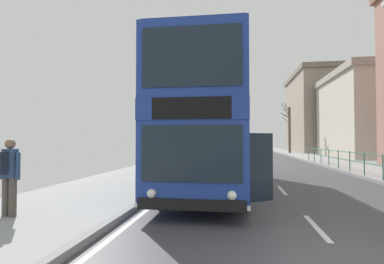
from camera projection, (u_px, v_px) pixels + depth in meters
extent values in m
cube|color=silver|center=(316.00, 227.00, 6.35)|extent=(0.12, 2.00, 0.00)
cube|color=silver|center=(282.00, 190.00, 11.10)|extent=(0.12, 2.00, 0.00)
cube|color=silver|center=(268.00, 175.00, 15.84)|extent=(0.12, 2.00, 0.00)
cube|color=silver|center=(261.00, 167.00, 20.59)|extent=(0.12, 2.00, 0.00)
cube|color=silver|center=(256.00, 162.00, 25.34)|extent=(0.12, 2.00, 0.00)
cube|color=silver|center=(253.00, 159.00, 30.09)|extent=(0.12, 2.00, 0.00)
cube|color=silver|center=(251.00, 156.00, 34.84)|extent=(0.12, 2.00, 0.00)
cube|color=silver|center=(249.00, 154.00, 39.59)|extent=(0.12, 2.00, 0.00)
cube|color=silver|center=(247.00, 153.00, 44.34)|extent=(0.12, 2.00, 0.00)
cube|color=silver|center=(246.00, 152.00, 49.08)|extent=(0.12, 2.00, 0.00)
cube|color=silver|center=(245.00, 151.00, 53.83)|extent=(0.12, 2.00, 0.00)
cube|color=gray|center=(51.00, 261.00, 4.39)|extent=(0.20, 140.00, 0.14)
cube|color=navy|center=(211.00, 154.00, 11.83)|extent=(2.49, 10.83, 1.91)
cube|color=navy|center=(211.00, 123.00, 11.86)|extent=(2.51, 10.88, 0.50)
cube|color=navy|center=(211.00, 94.00, 11.89)|extent=(2.49, 10.83, 1.74)
cube|color=navy|center=(211.00, 71.00, 11.92)|extent=(2.42, 10.50, 0.08)
cube|color=#19232D|center=(191.00, 154.00, 6.47)|extent=(2.16, 0.04, 1.22)
cube|color=black|center=(191.00, 108.00, 6.49)|extent=(1.72, 0.04, 0.48)
cube|color=#19232D|center=(191.00, 56.00, 6.53)|extent=(2.16, 0.04, 1.32)
cube|color=black|center=(191.00, 205.00, 6.43)|extent=(2.33, 0.09, 0.24)
cube|color=silver|center=(211.00, 177.00, 11.80)|extent=(2.52, 10.88, 0.10)
cube|color=#19232D|center=(243.00, 147.00, 11.93)|extent=(0.05, 8.44, 0.99)
cube|color=#19232D|center=(243.00, 91.00, 11.72)|extent=(0.05, 9.74, 1.04)
cube|color=#19232D|center=(181.00, 147.00, 12.28)|extent=(0.05, 8.44, 0.99)
cube|color=#19232D|center=(180.00, 93.00, 12.07)|extent=(0.05, 9.74, 1.04)
sphere|color=white|center=(232.00, 196.00, 6.31)|extent=(0.20, 0.20, 0.20)
sphere|color=white|center=(151.00, 193.00, 6.55)|extent=(0.20, 0.20, 0.20)
cube|color=#19232D|center=(260.00, 167.00, 7.30)|extent=(0.68, 0.49, 1.64)
cube|color=black|center=(245.00, 166.00, 7.64)|extent=(0.10, 0.90, 1.64)
cylinder|color=black|center=(244.00, 187.00, 8.47)|extent=(0.30, 1.04, 1.04)
cylinder|color=black|center=(162.00, 185.00, 8.80)|extent=(0.30, 1.04, 1.04)
cylinder|color=black|center=(240.00, 167.00, 15.11)|extent=(0.30, 1.04, 1.04)
cylinder|color=black|center=(193.00, 166.00, 15.44)|extent=(0.30, 1.04, 1.04)
cylinder|color=#236B4C|center=(383.00, 167.00, 12.75)|extent=(0.05, 0.05, 1.10)
cylinder|color=#236B4C|center=(364.00, 164.00, 14.61)|extent=(0.05, 0.05, 1.10)
cylinder|color=#236B4C|center=(350.00, 161.00, 16.48)|extent=(0.05, 0.05, 1.10)
cylinder|color=#236B4C|center=(338.00, 159.00, 18.34)|extent=(0.05, 0.05, 1.10)
cylinder|color=#236B4C|center=(329.00, 157.00, 20.20)|extent=(0.05, 0.05, 1.10)
cylinder|color=#236B4C|center=(321.00, 156.00, 22.06)|extent=(0.05, 0.05, 1.10)
cylinder|color=#236B4C|center=(314.00, 155.00, 23.92)|extent=(0.05, 0.05, 1.10)
cylinder|color=#236B4C|center=(309.00, 154.00, 25.78)|extent=(0.05, 0.05, 1.10)
cylinder|color=#236B4C|center=(373.00, 155.00, 13.70)|extent=(0.04, 24.47, 0.04)
cylinder|color=#236B4C|center=(373.00, 164.00, 13.68)|extent=(0.04, 24.47, 0.04)
cylinder|color=#4C473D|center=(6.00, 196.00, 6.74)|extent=(0.18, 0.18, 0.89)
cylinder|color=#4C473D|center=(13.00, 196.00, 6.69)|extent=(0.18, 0.18, 0.89)
cylinder|color=navy|center=(10.00, 163.00, 6.74)|extent=(0.38, 0.38, 0.63)
cylinder|color=navy|center=(2.00, 166.00, 6.80)|extent=(0.11, 0.11, 0.60)
cylinder|color=navy|center=(18.00, 166.00, 6.68)|extent=(0.11, 0.11, 0.60)
sphere|color=#84664C|center=(10.00, 144.00, 6.75)|extent=(0.25, 0.25, 0.22)
cube|color=black|center=(0.00, 163.00, 6.49)|extent=(0.30, 0.21, 0.48)
cylinder|color=brown|center=(290.00, 130.00, 41.98)|extent=(0.33, 0.33, 6.32)
cylinder|color=brown|center=(286.00, 116.00, 42.47)|extent=(0.84, 0.84, 0.71)
cylinder|color=brown|center=(285.00, 110.00, 42.23)|extent=(1.10, 0.30, 1.88)
cylinder|color=brown|center=(285.00, 115.00, 42.45)|extent=(1.21, 0.75, 0.70)
cylinder|color=brown|center=(286.00, 112.00, 41.70)|extent=(0.98, 0.92, 0.78)
cylinder|color=brown|center=(286.00, 121.00, 42.28)|extent=(0.86, 0.49, 0.95)
cylinder|color=brown|center=(287.00, 108.00, 42.85)|extent=(0.53, 1.62, 1.74)
cube|color=gray|center=(334.00, 115.00, 48.34)|extent=(12.49, 15.24, 11.86)
cube|color=#6D6357|center=(334.00, 75.00, 48.52)|extent=(12.99, 15.85, 0.70)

